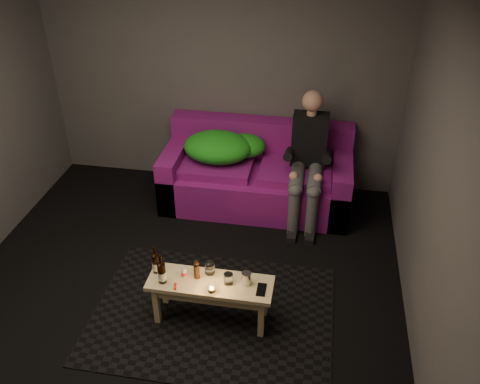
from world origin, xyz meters
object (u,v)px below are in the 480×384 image
(coffee_table, at_px, (210,288))
(beer_bottle_a, at_px, (156,263))
(person, at_px, (308,157))
(beer_bottle_b, at_px, (162,272))
(sofa, at_px, (257,176))
(steel_cup, at_px, (246,278))

(coffee_table, bearing_deg, beer_bottle_a, 174.51)
(person, xyz_separation_m, beer_bottle_a, (-1.14, -1.66, -0.19))
(beer_bottle_b, bearing_deg, coffee_table, 9.46)
(sofa, height_order, person, person)
(sofa, relative_size, steel_cup, 18.51)
(steel_cup, bearing_deg, sofa, 95.31)
(sofa, relative_size, beer_bottle_b, 7.48)
(coffee_table, distance_m, beer_bottle_b, 0.42)
(beer_bottle_a, xyz_separation_m, beer_bottle_b, (0.08, -0.11, 0.01))
(sofa, relative_size, beer_bottle_a, 7.87)
(person, bearing_deg, sofa, 163.13)
(sofa, relative_size, person, 1.50)
(beer_bottle_a, bearing_deg, person, 55.63)
(beer_bottle_a, bearing_deg, steel_cup, -1.22)
(person, distance_m, steel_cup, 1.74)
(sofa, bearing_deg, beer_bottle_a, -107.74)
(person, bearing_deg, steel_cup, -102.75)
(sofa, height_order, coffee_table, sofa)
(person, xyz_separation_m, beer_bottle_b, (-1.05, -1.77, -0.19))
(person, distance_m, coffee_table, 1.87)
(steel_cup, bearing_deg, beer_bottle_b, -172.23)
(steel_cup, bearing_deg, coffee_table, -174.44)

